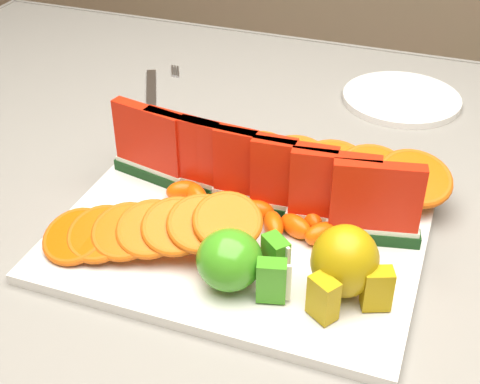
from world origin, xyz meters
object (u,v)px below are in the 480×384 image
(platter, at_px, (239,236))
(side_plate, at_px, (401,98))
(pear_cluster, at_px, (345,265))
(fork, at_px, (154,91))
(apple_cluster, at_px, (237,261))

(platter, xyz_separation_m, side_plate, (0.12, 0.41, -0.00))
(platter, distance_m, pear_cluster, 0.15)
(side_plate, bearing_deg, pear_cluster, -88.49)
(side_plate, relative_size, fork, 1.23)
(pear_cluster, xyz_separation_m, side_plate, (-0.01, 0.47, -0.05))
(platter, height_order, fork, platter)
(fork, bearing_deg, platter, -50.04)
(pear_cluster, distance_m, fork, 0.53)
(platter, bearing_deg, side_plate, 73.79)
(platter, height_order, side_plate, platter)
(platter, distance_m, fork, 0.40)
(side_plate, height_order, fork, side_plate)
(apple_cluster, bearing_deg, side_plate, 79.64)
(platter, bearing_deg, apple_cluster, -71.02)
(apple_cluster, bearing_deg, fork, 126.18)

